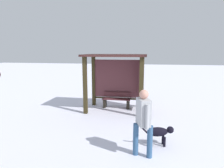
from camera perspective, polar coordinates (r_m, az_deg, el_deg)
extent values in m
plane|color=white|center=(8.95, 0.88, -7.62)|extent=(60.00, 60.00, 0.00)
cube|color=#332B16|center=(8.29, -7.86, -0.49)|extent=(0.16, 0.16, 2.42)
cube|color=#332B16|center=(7.89, 8.49, -1.03)|extent=(0.16, 0.16, 2.42)
cube|color=#332B16|center=(9.57, -5.35, 0.93)|extent=(0.16, 0.16, 2.42)
cube|color=#332B16|center=(9.22, 8.78, 0.52)|extent=(0.16, 0.16, 2.42)
cube|color=#341A18|center=(8.54, 0.92, 8.37)|extent=(2.72, 1.73, 0.09)
cube|color=brown|center=(9.30, 1.59, 1.58)|extent=(2.18, 0.08, 1.80)
cube|color=#332B16|center=(9.47, 1.54, -4.18)|extent=(2.18, 0.06, 0.08)
cube|color=brown|center=(8.76, 8.72, 0.97)|extent=(0.08, 0.74, 1.80)
cube|color=#4E262A|center=(9.19, 1.27, -4.42)|extent=(1.31, 0.37, 0.03)
cube|color=#4E262A|center=(9.30, 1.44, -3.00)|extent=(1.25, 0.04, 0.20)
cube|color=black|center=(9.18, 4.72, -5.89)|extent=(0.12, 0.31, 0.41)
cube|color=black|center=(9.35, -2.12, -5.57)|extent=(0.12, 0.31, 0.41)
cube|color=#B0B2B6|center=(4.93, 9.17, -8.07)|extent=(0.40, 0.50, 0.67)
sphere|color=tan|center=(4.82, 9.31, -2.99)|extent=(0.23, 0.23, 0.23)
cylinder|color=#31567F|center=(5.18, 10.96, -16.23)|extent=(0.18, 0.18, 0.84)
cylinder|color=#31567F|center=(5.25, 6.94, -15.74)|extent=(0.18, 0.18, 0.84)
cylinder|color=#B0B2B6|center=(4.70, 10.24, -9.42)|extent=(0.12, 0.12, 0.60)
cylinder|color=#B0B2B6|center=(5.18, 8.18, -7.54)|extent=(0.12, 0.12, 0.60)
ellipsoid|color=black|center=(5.80, 13.15, -13.44)|extent=(0.63, 0.36, 0.26)
sphere|color=black|center=(5.88, 16.65, -12.71)|extent=(0.20, 0.20, 0.20)
cylinder|color=black|center=(5.71, 9.63, -13.29)|extent=(0.24, 0.10, 0.24)
cylinder|color=black|center=(5.90, 15.07, -16.03)|extent=(0.07, 0.07, 0.28)
cylinder|color=black|center=(6.02, 14.66, -15.44)|extent=(0.07, 0.07, 0.28)
cylinder|color=black|center=(5.81, 11.36, -16.32)|extent=(0.07, 0.07, 0.28)
cylinder|color=black|center=(5.93, 11.03, -15.71)|extent=(0.07, 0.07, 0.28)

